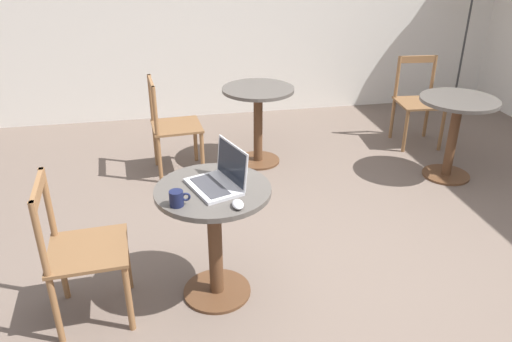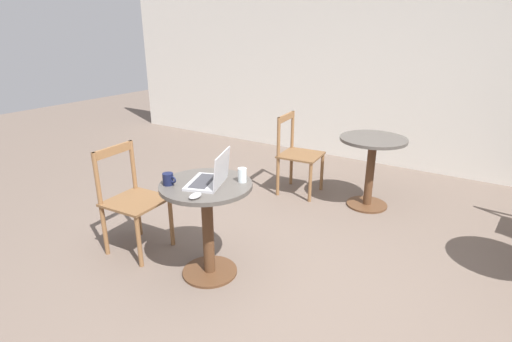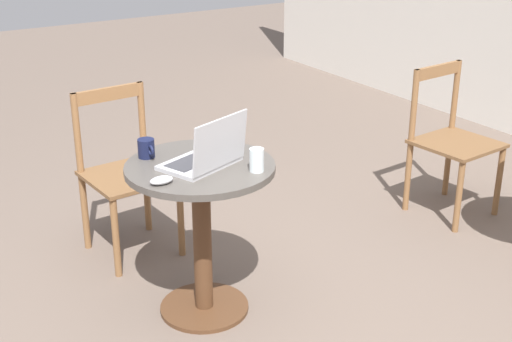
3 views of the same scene
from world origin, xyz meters
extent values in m
cylinder|color=#51331E|center=(-0.63, -0.05, 0.01)|extent=(0.41, 0.41, 0.02)
cylinder|color=#51331E|center=(-0.63, -0.05, 0.36)|extent=(0.08, 0.08, 0.68)
cylinder|color=#4C4742|center=(-0.63, -0.05, 0.72)|extent=(0.66, 0.66, 0.03)
cylinder|color=brown|center=(-1.16, 0.10, 0.22)|extent=(0.04, 0.04, 0.43)
cylinder|color=brown|center=(-1.13, -0.28, 0.22)|extent=(0.04, 0.04, 0.43)
cylinder|color=brown|center=(-1.53, 0.07, 0.22)|extent=(0.04, 0.04, 0.43)
cylinder|color=brown|center=(-1.51, -0.30, 0.22)|extent=(0.04, 0.04, 0.43)
cube|color=brown|center=(-1.33, -0.10, 0.44)|extent=(0.45, 0.45, 0.02)
cylinder|color=brown|center=(-1.53, 0.07, 0.66)|extent=(0.04, 0.04, 0.42)
cylinder|color=brown|center=(-1.51, -0.30, 0.66)|extent=(0.04, 0.04, 0.42)
cube|color=brown|center=(-1.52, -0.11, 0.84)|extent=(0.05, 0.41, 0.07)
cylinder|color=brown|center=(-0.59, 1.92, 0.22)|extent=(0.04, 0.04, 0.43)
cylinder|color=brown|center=(-0.56, 1.55, 0.22)|extent=(0.04, 0.04, 0.43)
cylinder|color=brown|center=(-0.97, 1.89, 0.22)|extent=(0.04, 0.04, 0.43)
cylinder|color=brown|center=(-0.94, 1.51, 0.22)|extent=(0.04, 0.04, 0.43)
cube|color=brown|center=(-0.77, 1.72, 0.44)|extent=(0.46, 0.46, 0.02)
cylinder|color=brown|center=(-0.97, 1.89, 0.66)|extent=(0.04, 0.04, 0.42)
cylinder|color=brown|center=(-0.94, 1.51, 0.66)|extent=(0.04, 0.04, 0.42)
cube|color=brown|center=(-0.95, 1.70, 0.84)|extent=(0.06, 0.41, 0.07)
cube|color=#B7B7BC|center=(-0.63, -0.06, 0.74)|extent=(0.32, 0.38, 0.02)
cube|color=#38383D|center=(-0.65, -0.06, 0.75)|extent=(0.21, 0.30, 0.00)
cube|color=#B7B7BC|center=(-0.51, -0.02, 0.86)|extent=(0.14, 0.32, 0.22)
cube|color=black|center=(-0.52, -0.02, 0.86)|extent=(0.12, 0.29, 0.20)
ellipsoid|color=#B7B7BC|center=(-0.52, -0.29, 0.75)|extent=(0.06, 0.10, 0.03)
cylinder|color=#141938|center=(-0.83, -0.21, 0.77)|extent=(0.07, 0.07, 0.08)
torus|color=#141938|center=(-0.79, -0.21, 0.78)|extent=(0.05, 0.01, 0.05)
cylinder|color=silver|center=(-0.43, 0.11, 0.78)|extent=(0.06, 0.06, 0.10)
camera|label=1|loc=(-0.85, -2.50, 2.04)|focal=35.00mm
camera|label=2|loc=(1.07, -2.05, 1.77)|focal=28.00mm
camera|label=3|loc=(1.91, -1.39, 1.86)|focal=50.00mm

